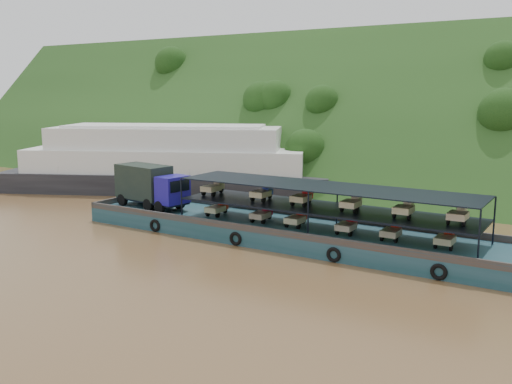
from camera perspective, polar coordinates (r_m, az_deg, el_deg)
The scene contains 4 objects.
ground at distance 44.40m, azimuth 0.14°, elevation -4.89°, with size 160.00×160.00×0.00m, color brown.
hillside at distance 76.75m, azimuth 14.48°, elevation 1.16°, with size 140.00×28.00×28.00m, color #1E3D16.
cargo_barge at distance 45.26m, azimuth 0.88°, elevation -2.98°, with size 35.00×7.18×4.94m.
passenger_ferry at distance 67.31m, azimuth -8.96°, elevation 2.99°, with size 38.07×24.40×7.62m.
Camera 1 is at (22.65, -36.43, 11.46)m, focal length 40.00 mm.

